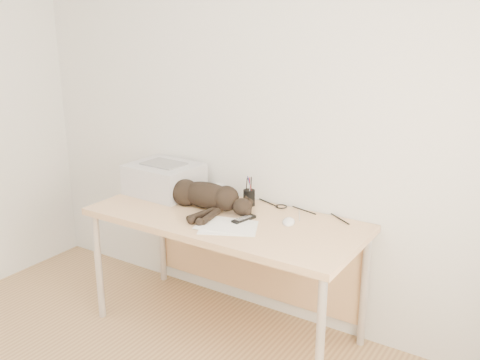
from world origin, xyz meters
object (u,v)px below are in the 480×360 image
Objects in this scene: cat at (204,196)px; mouse at (289,220)px; desk at (233,233)px; mug at (218,192)px; pen_cup at (249,197)px; printer at (164,178)px.

cat reaches higher than mouse.
desk is 2.16× the size of cat.
mouse is at bearing 3.58° from desk.
desk is at bearing -35.73° from mug.
desk is at bearing 9.16° from cat.
printer is at bearing -171.16° from pen_cup.
printer is 2.43× the size of pen_cup.
mug reaches higher than mouse.
mug is at bearing -180.00° from pen_cup.
cat is (0.38, -0.09, -0.02)m from printer.
printer is at bearing 174.01° from desk.
mouse is at bearing 4.67° from cat.
cat is at bearing -137.67° from pen_cup.
cat is at bearing 163.74° from mouse.
cat reaches higher than desk.
pen_cup is (0.20, 0.19, -0.02)m from cat.
mug is at bearing 144.27° from desk.
pen_cup is at bearing 136.94° from mouse.
mouse is at bearing -20.82° from pen_cup.
mug is at bearing 14.22° from printer.
desk is at bearing -96.31° from pen_cup.
mouse is at bearing -12.83° from mug.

